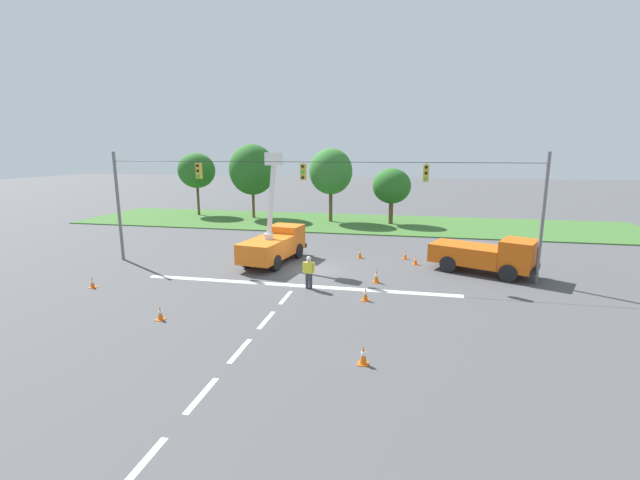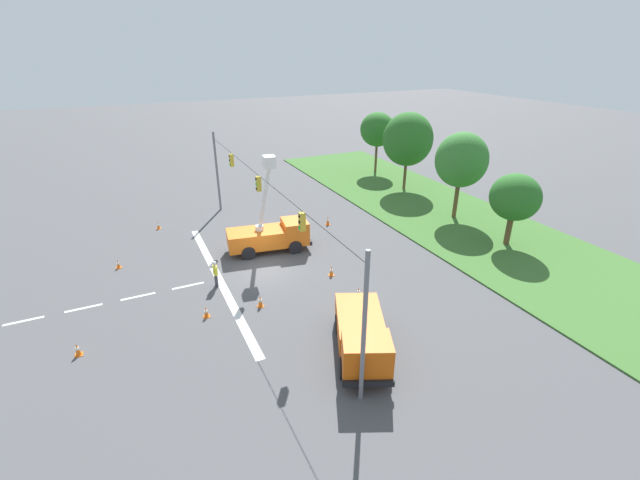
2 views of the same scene
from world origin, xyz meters
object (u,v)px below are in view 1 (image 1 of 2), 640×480
utility_truck_bucket_lift (274,242)px  traffic_cone_mid_left (92,283)px  tree_east (392,186)px  traffic_cone_far_left (360,253)px  road_worker (309,270)px  traffic_cone_near_bucket (365,294)px  tree_west (252,170)px  tree_far_west (197,171)px  traffic_cone_centre_line (266,238)px  tree_centre (331,172)px  traffic_cone_foreground_left (405,255)px  traffic_cone_far_right (273,246)px  utility_truck_support_near (486,255)px  traffic_cone_mid_right (363,355)px  traffic_cone_foreground_right (376,276)px  traffic_cone_lane_edge_b (160,313)px  traffic_cone_lane_edge_a (416,260)px

utility_truck_bucket_lift → traffic_cone_mid_left: utility_truck_bucket_lift is taller
tree_east → traffic_cone_far_left: size_ratio=8.06×
road_worker → traffic_cone_near_bucket: (3.16, -1.31, -0.67)m
tree_west → tree_east: tree_west is taller
tree_far_west → tree_west: 6.96m
traffic_cone_mid_left → traffic_cone_centre_line: bearing=68.3°
tree_centre → traffic_cone_foreground_left: bearing=-61.4°
tree_far_west → tree_east: 21.94m
tree_far_west → tree_west: size_ratio=0.88×
tree_far_west → tree_centre: bearing=-5.7°
tree_west → utility_truck_bucket_lift: tree_west is taller
traffic_cone_far_right → traffic_cone_foreground_left: bearing=-2.7°
traffic_cone_far_left → traffic_cone_far_right: 6.56m
utility_truck_support_near → traffic_cone_mid_right: 14.10m
traffic_cone_far_left → tree_west: bearing=131.1°
tree_centre → tree_east: (6.17, -0.23, -1.37)m
tree_far_west → traffic_cone_near_bucket: size_ratio=10.43×
traffic_cone_foreground_left → traffic_cone_near_bucket: bearing=-101.5°
traffic_cone_centre_line → traffic_cone_foreground_right: bearing=-43.6°
traffic_cone_foreground_right → traffic_cone_mid_right: size_ratio=1.07×
tree_east → traffic_cone_far_right: tree_east is taller
traffic_cone_far_right → traffic_cone_centre_line: 3.32m
tree_far_west → tree_west: (6.92, -0.74, 0.19)m
tree_centre → traffic_cone_lane_edge_b: size_ratio=12.03×
traffic_cone_lane_edge_a → traffic_cone_foreground_left: bearing=117.0°
tree_west → traffic_cone_mid_right: (15.32, -30.43, -4.96)m
road_worker → utility_truck_bucket_lift: bearing=125.4°
tree_far_west → traffic_cone_foreground_right: tree_far_west is taller
tree_west → utility_truck_support_near: 27.99m
tree_west → utility_truck_support_near: (21.30, -17.68, -4.16)m
utility_truck_support_near → traffic_cone_foreground_left: size_ratio=10.34×
utility_truck_support_near → traffic_cone_centre_line: 16.98m
utility_truck_support_near → traffic_cone_far_right: utility_truck_support_near is taller
tree_far_west → traffic_cone_lane_edge_a: size_ratio=11.33×
traffic_cone_far_left → traffic_cone_far_right: size_ratio=0.97×
traffic_cone_lane_edge_b → traffic_cone_lane_edge_a: bearing=47.2°
traffic_cone_foreground_right → tree_centre: bearing=107.4°
utility_truck_support_near → traffic_cone_near_bucket: 9.14m
utility_truck_bucket_lift → traffic_cone_lane_edge_b: 10.72m
traffic_cone_mid_right → traffic_cone_lane_edge_a: traffic_cone_mid_right is taller
traffic_cone_lane_edge_a → utility_truck_support_near: bearing=-17.0°
tree_far_west → traffic_cone_centre_line: 18.16m
tree_east → traffic_cone_lane_edge_b: size_ratio=8.94×
utility_truck_bucket_lift → tree_west: bearing=114.5°
traffic_cone_far_left → traffic_cone_far_right: traffic_cone_far_right is taller
traffic_cone_foreground_left → traffic_cone_centre_line: (-11.13, 3.40, 0.07)m
tree_east → traffic_cone_near_bucket: bearing=-90.4°
traffic_cone_lane_edge_b → traffic_cone_foreground_left: bearing=52.0°
traffic_cone_near_bucket → traffic_cone_lane_edge_b: 9.51m
tree_east → traffic_cone_mid_left: (-14.77, -23.92, -3.56)m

